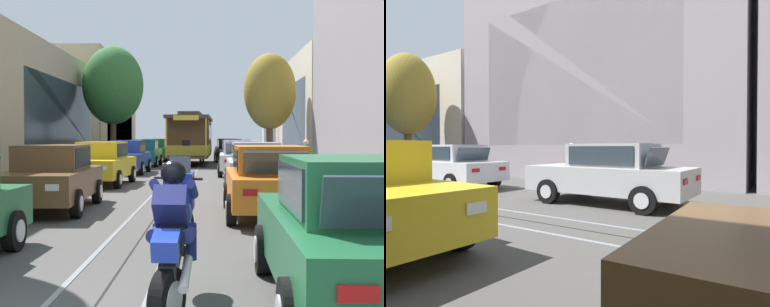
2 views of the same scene
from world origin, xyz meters
The scene contains 22 objects.
ground_plane centered at (0.00, 22.90, 0.00)m, with size 160.00×160.00×0.00m, color #4C4947.
trolley_track_rails centered at (0.00, 26.63, 0.00)m, with size 1.14×65.26×0.01m.
building_facade_left centered at (-9.46, 25.30, 4.08)m, with size 5.78×56.96×9.16m.
building_facade_right centered at (9.23, 24.69, 4.50)m, with size 5.95×56.96×10.69m.
parked_car_brown_second_left centered at (-2.63, 9.92, 0.80)m, with size 2.11×4.41×1.58m.
parked_car_yellow_mid_left centered at (-2.75, 16.68, 0.80)m, with size 2.13×4.42×1.58m.
parked_car_blue_fourth_left centered at (-2.78, 23.00, 0.80)m, with size 2.04×4.38×1.58m.
parked_car_teal_fifth_left centered at (-2.76, 29.49, 0.80)m, with size 2.02×4.37×1.58m.
parked_car_green_sixth_left centered at (-2.74, 35.85, 0.80)m, with size 2.05×4.38×1.58m.
parked_car_orange_far_left centered at (-2.63, 41.92, 0.80)m, with size 2.04×4.38×1.58m.
parked_car_green_near_right centered at (2.78, 2.45, 0.80)m, with size 2.03×4.37×1.58m.
parked_car_orange_second_right centered at (2.53, 8.98, 0.80)m, with size 2.01×4.37×1.58m.
parked_car_silver_mid_right centered at (2.72, 15.27, 0.80)m, with size 2.02×4.37×1.58m.
parked_car_white_fourth_right centered at (2.57, 21.79, 0.80)m, with size 2.08×4.40×1.58m.
parked_car_blue_fifth_right centered at (2.71, 28.07, 0.80)m, with size 2.07×4.39×1.58m.
parked_car_black_sixth_right centered at (2.53, 34.38, 0.80)m, with size 2.11×4.41×1.58m.
parked_car_maroon_far_right centered at (2.55, 41.17, 0.80)m, with size 2.02×4.37×1.58m.
street_tree_kerb_left_second centered at (-4.67, 29.95, 4.84)m, with size 3.70×3.35×7.22m.
street_tree_kerb_right_second centered at (4.64, 28.49, 4.32)m, with size 2.99×2.59×6.54m.
cable_car_trolley centered at (0.00, 32.38, 1.66)m, with size 2.82×9.17×3.28m.
motorcycle_with_rider centered at (0.85, 2.21, 0.83)m, with size 0.54×1.93×1.58m.
pedestrian_on_left_pavement centered at (4.91, 18.01, 0.93)m, with size 0.55×0.41×1.65m.
Camera 1 is at (1.21, -3.33, 1.80)m, focal length 51.60 mm.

